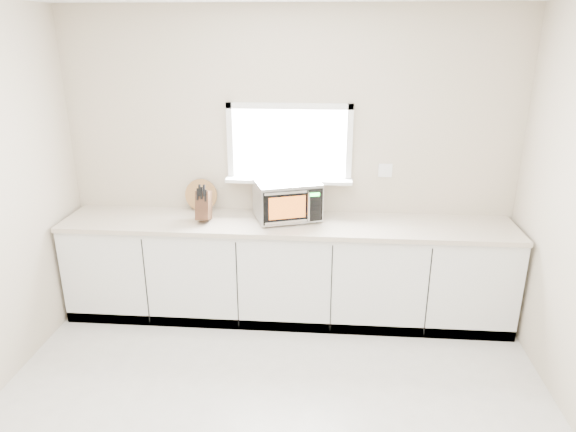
# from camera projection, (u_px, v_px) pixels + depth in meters

# --- Properties ---
(back_wall) EXTENTS (4.00, 0.17, 2.70)m
(back_wall) POSITION_uv_depth(u_px,v_px,m) (290.00, 164.00, 4.58)
(back_wall) COLOR #BBB094
(back_wall) RESTS_ON ground
(cabinets) EXTENTS (3.92, 0.60, 0.88)m
(cabinets) POSITION_uv_depth(u_px,v_px,m) (287.00, 271.00, 4.62)
(cabinets) COLOR silver
(cabinets) RESTS_ON ground
(countertop) EXTENTS (3.92, 0.64, 0.04)m
(countertop) POSITION_uv_depth(u_px,v_px,m) (287.00, 224.00, 4.45)
(countertop) COLOR beige
(countertop) RESTS_ON cabinets
(microwave) EXTENTS (0.64, 0.57, 0.34)m
(microwave) POSITION_uv_depth(u_px,v_px,m) (287.00, 199.00, 4.46)
(microwave) COLOR black
(microwave) RESTS_ON countertop
(knife_block) EXTENTS (0.12, 0.24, 0.34)m
(knife_block) POSITION_uv_depth(u_px,v_px,m) (204.00, 205.00, 4.42)
(knife_block) COLOR #4D2E1B
(knife_block) RESTS_ON countertop
(cutting_board) EXTENTS (0.29, 0.07, 0.29)m
(cutting_board) POSITION_uv_depth(u_px,v_px,m) (201.00, 195.00, 4.69)
(cutting_board) COLOR #AE7843
(cutting_board) RESTS_ON countertop
(coffee_grinder) EXTENTS (0.15, 0.15, 0.23)m
(coffee_grinder) POSITION_uv_depth(u_px,v_px,m) (301.00, 210.00, 4.40)
(coffee_grinder) COLOR #B5B7BC
(coffee_grinder) RESTS_ON countertop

